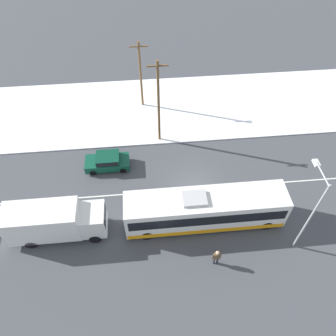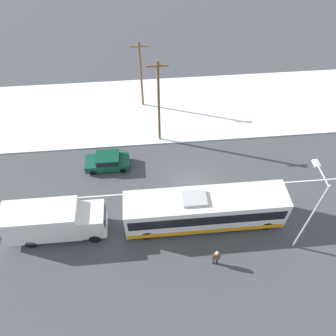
% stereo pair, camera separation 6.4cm
% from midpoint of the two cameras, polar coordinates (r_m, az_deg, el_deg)
% --- Properties ---
extents(ground_plane, '(120.00, 120.00, 0.00)m').
position_cam_midpoint_polar(ground_plane, '(28.98, 4.35, -3.69)').
color(ground_plane, '#424449').
extents(snow_lot, '(80.00, 10.97, 0.12)m').
position_cam_midpoint_polar(snow_lot, '(36.77, 1.80, 10.55)').
color(snow_lot, white).
rests_on(snow_lot, ground_plane).
extents(lane_marking_center, '(60.00, 0.12, 0.00)m').
position_cam_midpoint_polar(lane_marking_center, '(28.97, 4.35, -3.69)').
color(lane_marking_center, silver).
rests_on(lane_marking_center, ground_plane).
extents(city_bus, '(12.45, 2.57, 3.40)m').
position_cam_midpoint_polar(city_bus, '(25.83, 6.41, -7.22)').
color(city_bus, white).
rests_on(city_bus, ground_plane).
extents(box_truck, '(7.42, 2.30, 3.25)m').
position_cam_midpoint_polar(box_truck, '(26.42, -19.36, -8.73)').
color(box_truck, silver).
rests_on(box_truck, ground_plane).
extents(sedan_car, '(4.00, 1.80, 1.51)m').
position_cam_midpoint_polar(sedan_car, '(30.42, -10.54, 1.20)').
color(sedan_car, '#0F4733').
rests_on(sedan_car, ground_plane).
extents(pedestrian_at_stop, '(0.64, 0.29, 1.79)m').
position_cam_midpoint_polar(pedestrian_at_stop, '(24.62, 8.41, -14.98)').
color(pedestrian_at_stop, '#23232D').
rests_on(pedestrian_at_stop, ground_plane).
extents(streetlamp, '(0.36, 2.32, 7.69)m').
position_cam_midpoint_polar(streetlamp, '(24.05, 23.63, -6.14)').
color(streetlamp, '#9EA3A8').
rests_on(streetlamp, ground_plane).
extents(utility_pole_roadside, '(1.80, 0.24, 8.85)m').
position_cam_midpoint_polar(utility_pole_roadside, '(29.98, -1.72, 11.29)').
color(utility_pole_roadside, brown).
rests_on(utility_pole_roadside, ground_plane).
extents(utility_pole_snowlot, '(1.80, 0.24, 7.54)m').
position_cam_midpoint_polar(utility_pole_snowlot, '(34.88, -4.85, 15.92)').
color(utility_pole_snowlot, brown).
rests_on(utility_pole_snowlot, ground_plane).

